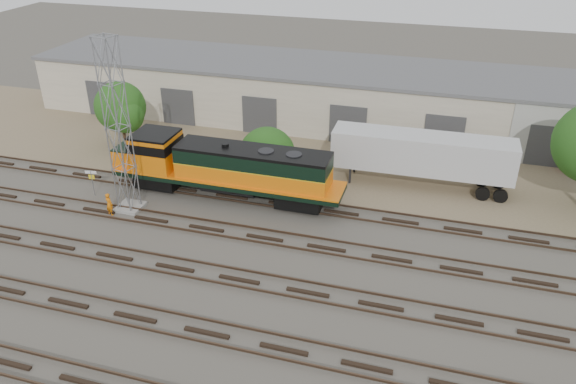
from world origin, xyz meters
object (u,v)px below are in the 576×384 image
(locomotive, at_px, (223,167))
(worker, at_px, (109,204))
(semi_trailer, at_px, (426,155))
(signal_tower, at_px, (118,131))

(locomotive, distance_m, worker, 8.04)
(worker, height_order, semi_trailer, semi_trailer)
(signal_tower, bearing_deg, locomotive, 31.57)
(locomotive, distance_m, semi_trailer, 14.71)
(worker, distance_m, semi_trailer, 22.55)
(locomotive, relative_size, semi_trailer, 1.28)
(locomotive, bearing_deg, semi_trailer, 22.85)
(locomotive, bearing_deg, worker, -144.26)
(locomotive, height_order, signal_tower, signal_tower)
(signal_tower, bearing_deg, worker, -124.46)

